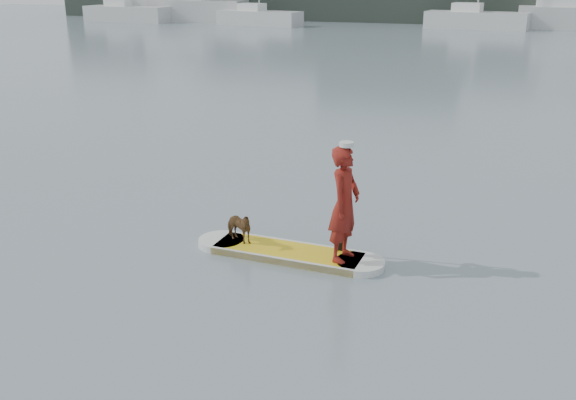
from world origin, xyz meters
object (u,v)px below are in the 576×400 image
(sailboat_b, at_px, (259,16))
(paddleboard, at_px, (288,253))
(paddler, at_px, (345,204))
(sailboat_a, at_px, (127,12))
(sailboat_d, at_px, (476,18))
(dog, at_px, (238,227))

(sailboat_b, bearing_deg, paddleboard, -58.76)
(paddleboard, bearing_deg, paddler, 0.00)
(paddleboard, relative_size, sailboat_a, 0.27)
(paddler, relative_size, sailboat_b, 0.16)
(sailboat_a, distance_m, sailboat_d, 32.06)
(paddleboard, relative_size, sailboat_d, 0.27)
(sailboat_d, bearing_deg, dog, -83.69)
(paddler, bearing_deg, sailboat_a, 44.16)
(sailboat_b, height_order, sailboat_d, sailboat_d)
(sailboat_a, height_order, sailboat_d, sailboat_a)
(dog, bearing_deg, sailboat_a, 57.83)
(paddleboard, distance_m, sailboat_a, 55.87)
(sailboat_a, xyz_separation_m, sailboat_b, (13.49, -0.15, -0.06))
(dog, xyz_separation_m, sailboat_a, (-30.67, 46.03, 0.46))
(paddleboard, distance_m, dog, 0.98)
(dog, distance_m, sailboat_d, 48.16)
(sailboat_d, bearing_deg, paddleboard, -82.60)
(paddleboard, xyz_separation_m, sailboat_d, (0.40, 48.18, 0.82))
(dog, height_order, sailboat_b, sailboat_b)
(paddleboard, height_order, paddler, paddler)
(sailboat_a, relative_size, sailboat_b, 1.07)
(paddler, bearing_deg, sailboat_b, 31.47)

